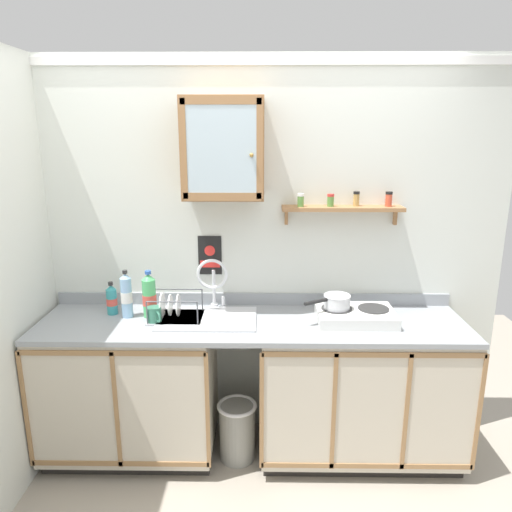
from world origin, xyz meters
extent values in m
plane|color=#9E9384|center=(0.00, 0.00, 0.00)|extent=(5.62, 5.62, 0.00)
cube|color=silver|center=(0.00, 0.70, 1.24)|extent=(3.22, 0.05, 2.48)
cube|color=white|center=(0.00, 0.67, 2.43)|extent=(3.22, 0.02, 0.05)
cube|color=black|center=(-0.77, 0.41, 0.04)|extent=(1.02, 0.53, 0.08)
cube|color=beige|center=(-0.77, 0.38, 0.48)|extent=(1.04, 0.59, 0.80)
cube|color=#997047|center=(-0.77, 0.08, 0.84)|extent=(1.04, 0.01, 0.03)
cube|color=#997047|center=(-0.77, 0.08, 0.13)|extent=(1.04, 0.01, 0.03)
cube|color=#997047|center=(-1.29, 0.08, 0.48)|extent=(0.02, 0.01, 0.74)
cube|color=#997047|center=(-0.77, 0.08, 0.48)|extent=(0.02, 0.01, 0.74)
cube|color=#997047|center=(-0.25, 0.08, 0.48)|extent=(0.02, 0.01, 0.74)
cube|color=black|center=(0.68, 0.41, 0.04)|extent=(1.21, 0.53, 0.08)
cube|color=beige|center=(0.68, 0.38, 0.48)|extent=(1.23, 0.59, 0.80)
cube|color=#997047|center=(0.68, 0.08, 0.84)|extent=(1.23, 0.01, 0.03)
cube|color=#997047|center=(0.68, 0.08, 0.13)|extent=(1.23, 0.01, 0.03)
cube|color=#997047|center=(0.06, 0.08, 0.48)|extent=(0.02, 0.01, 0.74)
cube|color=#997047|center=(0.47, 0.08, 0.48)|extent=(0.02, 0.01, 0.74)
cube|color=#997047|center=(0.88, 0.08, 0.48)|extent=(0.02, 0.01, 0.74)
cube|color=#997047|center=(1.29, 0.08, 0.48)|extent=(0.02, 0.01, 0.74)
cube|color=gray|center=(0.00, 0.38, 0.90)|extent=(2.58, 0.62, 0.03)
cube|color=gray|center=(0.00, 0.67, 0.95)|extent=(2.58, 0.02, 0.08)
cube|color=silver|center=(-0.27, 0.40, 0.92)|extent=(0.59, 0.39, 0.01)
cube|color=slate|center=(-0.27, 0.40, 0.80)|extent=(0.51, 0.31, 0.01)
cube|color=slate|center=(-0.27, 0.56, 0.85)|extent=(0.51, 0.01, 0.12)
cube|color=slate|center=(-0.27, 0.24, 0.85)|extent=(0.51, 0.01, 0.12)
cylinder|color=#4C4C51|center=(-0.27, 0.40, 0.80)|extent=(0.04, 0.04, 0.01)
cylinder|color=silver|center=(-0.25, 0.62, 0.92)|extent=(0.05, 0.05, 0.02)
cylinder|color=silver|center=(-0.25, 0.62, 1.05)|extent=(0.02, 0.02, 0.23)
torus|color=silver|center=(-0.25, 0.53, 1.16)|extent=(0.20, 0.02, 0.20)
cylinder|color=silver|center=(-0.19, 0.62, 0.96)|extent=(0.02, 0.02, 0.05)
cube|color=silver|center=(0.63, 0.39, 0.95)|extent=(0.46, 0.32, 0.07)
cylinder|color=#2D2D2D|center=(0.52, 0.42, 0.98)|extent=(0.19, 0.19, 0.01)
cylinder|color=#2D2D2D|center=(0.74, 0.42, 0.98)|extent=(0.19, 0.19, 0.01)
cylinder|color=black|center=(0.52, 0.25, 0.95)|extent=(0.03, 0.02, 0.03)
cylinder|color=black|center=(0.74, 0.25, 0.95)|extent=(0.03, 0.02, 0.03)
cylinder|color=silver|center=(0.52, 0.42, 1.03)|extent=(0.16, 0.16, 0.08)
torus|color=silver|center=(0.52, 0.42, 1.06)|extent=(0.16, 0.16, 0.01)
cylinder|color=black|center=(0.38, 0.34, 1.05)|extent=(0.15, 0.10, 0.02)
cylinder|color=#4CB266|center=(-0.63, 0.45, 1.03)|extent=(0.08, 0.08, 0.24)
cone|color=#4CB266|center=(-0.63, 0.45, 1.17)|extent=(0.08, 0.08, 0.04)
cylinder|color=#2D59B2|center=(-0.63, 0.45, 1.20)|extent=(0.04, 0.04, 0.02)
cylinder|color=#D84C3F|center=(-0.63, 0.45, 1.02)|extent=(0.08, 0.08, 0.07)
cylinder|color=teal|center=(-0.88, 0.49, 0.99)|extent=(0.07, 0.07, 0.16)
cone|color=teal|center=(-0.88, 0.49, 1.09)|extent=(0.06, 0.06, 0.03)
cylinder|color=#262626|center=(-0.88, 0.49, 1.11)|extent=(0.03, 0.03, 0.02)
cylinder|color=#D84C3F|center=(-0.88, 0.49, 0.99)|extent=(0.07, 0.07, 0.04)
cylinder|color=#8CB7E0|center=(-0.77, 0.44, 1.04)|extent=(0.07, 0.07, 0.25)
cone|color=#8CB7E0|center=(-0.77, 0.44, 1.18)|extent=(0.07, 0.07, 0.03)
cylinder|color=#262626|center=(-0.77, 0.44, 1.20)|extent=(0.03, 0.03, 0.02)
cylinder|color=white|center=(-0.77, 0.44, 1.04)|extent=(0.07, 0.07, 0.07)
cube|color=#B2B2B7|center=(-0.47, 0.42, 0.92)|extent=(0.32, 0.25, 0.01)
cylinder|color=#4C4F54|center=(-0.62, 0.30, 0.99)|extent=(0.01, 0.01, 0.14)
cylinder|color=#4C4F54|center=(-0.32, 0.30, 0.99)|extent=(0.01, 0.01, 0.14)
cylinder|color=#4C4F54|center=(-0.62, 0.53, 0.99)|extent=(0.01, 0.01, 0.14)
cylinder|color=#4C4F54|center=(-0.32, 0.53, 0.99)|extent=(0.01, 0.01, 0.14)
cylinder|color=#4C4F54|center=(-0.47, 0.30, 1.06)|extent=(0.30, 0.01, 0.01)
cylinder|color=#4C4F54|center=(-0.47, 0.53, 1.06)|extent=(0.30, 0.01, 0.01)
cylinder|color=white|center=(-0.55, 0.42, 1.00)|extent=(0.01, 0.16, 0.16)
cylinder|color=white|center=(-0.50, 0.42, 1.00)|extent=(0.01, 0.13, 0.13)
cylinder|color=white|center=(-0.45, 0.42, 1.00)|extent=(0.01, 0.14, 0.14)
cylinder|color=#337259|center=(-0.59, 0.35, 0.96)|extent=(0.09, 0.09, 0.10)
torus|color=#337259|center=(-0.55, 0.31, 0.97)|extent=(0.05, 0.06, 0.07)
cube|color=#996B42|center=(-0.17, 0.55, 1.93)|extent=(0.48, 0.27, 0.59)
cube|color=silver|center=(-0.17, 0.41, 1.93)|extent=(0.39, 0.01, 0.48)
cube|color=#996B42|center=(-0.38, 0.41, 1.93)|extent=(0.04, 0.01, 0.55)
cube|color=#996B42|center=(0.05, 0.41, 1.93)|extent=(0.04, 0.01, 0.55)
cube|color=#996B42|center=(-0.17, 0.41, 2.19)|extent=(0.45, 0.01, 0.05)
cube|color=#996B42|center=(-0.17, 0.41, 1.66)|extent=(0.45, 0.01, 0.05)
sphere|color=olive|center=(0.00, 0.39, 1.90)|extent=(0.02, 0.02, 0.02)
cube|color=#996B42|center=(0.55, 0.61, 1.57)|extent=(0.75, 0.14, 0.02)
cube|color=#996B42|center=(0.21, 0.66, 1.50)|extent=(0.02, 0.03, 0.10)
cube|color=#996B42|center=(0.90, 0.66, 1.50)|extent=(0.02, 0.03, 0.10)
cylinder|color=#598C3F|center=(0.30, 0.60, 1.61)|extent=(0.04, 0.04, 0.06)
cylinder|color=white|center=(0.30, 0.60, 1.65)|extent=(0.04, 0.04, 0.02)
cylinder|color=#598C3F|center=(0.48, 0.61, 1.61)|extent=(0.04, 0.04, 0.06)
cylinder|color=red|center=(0.48, 0.61, 1.65)|extent=(0.04, 0.04, 0.02)
cylinder|color=tan|center=(0.64, 0.62, 1.62)|extent=(0.04, 0.04, 0.07)
cylinder|color=black|center=(0.64, 0.62, 1.66)|extent=(0.04, 0.04, 0.02)
cylinder|color=#CC4C33|center=(0.84, 0.61, 1.62)|extent=(0.04, 0.04, 0.07)
cylinder|color=black|center=(0.84, 0.61, 1.66)|extent=(0.04, 0.04, 0.02)
cube|color=black|center=(-0.28, 0.68, 1.25)|extent=(0.15, 0.01, 0.26)
cube|color=red|center=(-0.28, 0.67, 1.19)|extent=(0.13, 0.00, 0.05)
cylinder|color=red|center=(-0.28, 0.67, 1.28)|extent=(0.07, 0.00, 0.07)
cylinder|color=gray|center=(-0.09, 0.32, 0.19)|extent=(0.22, 0.22, 0.37)
torus|color=white|center=(-0.09, 0.32, 0.37)|extent=(0.25, 0.25, 0.02)
camera|label=1|loc=(0.06, -2.32, 2.03)|focal=33.60mm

